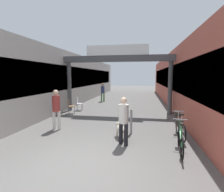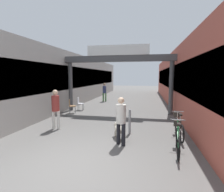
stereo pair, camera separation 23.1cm
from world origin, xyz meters
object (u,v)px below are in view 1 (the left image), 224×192
Objects in this scene: bollard_post_metal at (131,121)px; cafe_chair_wood_nearer at (70,105)px; bicycle_silver_second at (180,126)px; pedestrian_carrying_crate at (103,91)px; pedestrian_companion at (56,107)px; pedestrian_with_dog at (124,118)px; cafe_chair_aluminium_farther at (79,103)px; dog_on_leash at (120,129)px; bicycle_green_nearest at (180,138)px.

cafe_chair_wood_nearer is at bearing 141.25° from bollard_post_metal.
cafe_chair_wood_nearer is (-6.01, 3.31, 0.10)m from bicycle_silver_second.
pedestrian_companion is at bearing -90.35° from pedestrian_carrying_crate.
pedestrian_carrying_crate is 9.46m from bollard_post_metal.
bicycle_silver_second is at bearing 30.14° from pedestrian_with_dog.
bollard_post_metal reaches higher than cafe_chair_aluminium_farther.
bollard_post_metal is 1.17× the size of cafe_chair_aluminium_farther.
bicycle_green_nearest is (2.04, -0.90, 0.08)m from dog_on_leash.
bollard_post_metal is at bearing -69.76° from pedestrian_carrying_crate.
pedestrian_carrying_crate is 1.94× the size of cafe_chair_wood_nearer.
bollard_post_metal is (3.27, -8.87, -0.47)m from pedestrian_carrying_crate.
bicycle_silver_second is at bearing -28.82° from cafe_chair_wood_nearer.
pedestrian_carrying_crate is 1.67× the size of bollard_post_metal.
pedestrian_with_dog reaches higher than cafe_chair_aluminium_farther.
pedestrian_carrying_crate reaches higher than cafe_chair_wood_nearer.
cafe_chair_aluminium_farther is (-5.88, 4.38, 0.10)m from bicycle_silver_second.
pedestrian_carrying_crate is at bearing 81.36° from cafe_chair_aluminium_farther.
cafe_chair_aluminium_farther is (-3.96, 4.36, 0.01)m from bollard_post_metal.
bicycle_silver_second is at bearing -0.73° from bollard_post_metal.
cafe_chair_wood_nearer is 1.00× the size of cafe_chair_aluminium_farther.
pedestrian_with_dog reaches higher than dog_on_leash.
pedestrian_companion is at bearing 179.78° from bicycle_silver_second.
bicycle_green_nearest is 1.00× the size of bicycle_silver_second.
pedestrian_carrying_crate reaches higher than cafe_chair_aluminium_farther.
dog_on_leash is at bearing -10.27° from pedestrian_companion.
pedestrian_companion is 2.01× the size of cafe_chair_aluminium_farther.
pedestrian_with_dog is 1.92m from bicycle_green_nearest.
bicycle_green_nearest is at bearing -6.10° from pedestrian_with_dog.
cafe_chair_aluminium_farther is at bearing 82.67° from cafe_chair_wood_nearer.
bollard_post_metal is (3.32, 0.00, -0.50)m from pedestrian_companion.
bollard_post_metal reaches higher than dog_on_leash.
pedestrian_with_dog is 1.88× the size of cafe_chair_aluminium_farther.
cafe_chair_wood_nearer is (-3.91, 4.53, -0.42)m from pedestrian_with_dog.
pedestrian_companion is 1.06× the size of bicycle_green_nearest.
bicycle_silver_second is (0.26, 1.42, 0.00)m from bicycle_green_nearest.
bollard_post_metal is (-1.66, 1.44, 0.09)m from bicycle_green_nearest.
pedestrian_companion is at bearing 163.90° from bicycle_green_nearest.
pedestrian_companion is 1.03× the size of pedestrian_carrying_crate.
bollard_post_metal reaches higher than cafe_chair_wood_nearer.
pedestrian_with_dog is at bearing -56.03° from cafe_chair_aluminium_farther.
pedestrian_with_dog reaches higher than bicycle_green_nearest.
bicycle_silver_second is at bearing 12.53° from dog_on_leash.
bicycle_green_nearest is 1.89× the size of cafe_chair_wood_nearer.
pedestrian_with_dog is 0.99× the size of bicycle_silver_second.
pedestrian_companion is at bearing -179.93° from bollard_post_metal.
dog_on_leash is at bearing 106.04° from pedestrian_with_dog.
pedestrian_carrying_crate is (-3.09, 10.11, 0.04)m from pedestrian_with_dog.
pedestrian_carrying_crate is at bearing 81.61° from cafe_chair_wood_nearer.
bicycle_silver_second is 1.92m from bollard_post_metal.
dog_on_leash is at bearing -167.47° from bicycle_silver_second.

